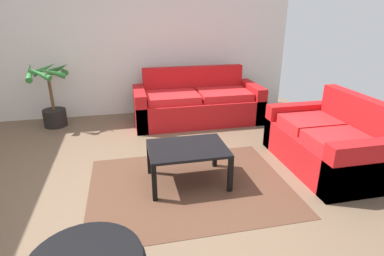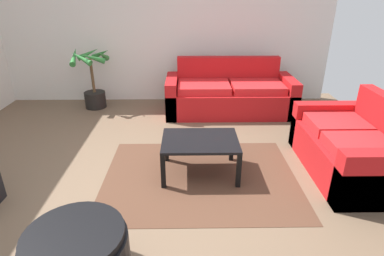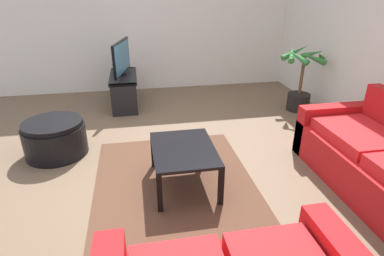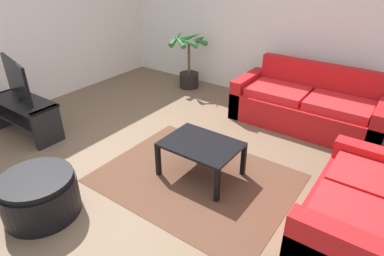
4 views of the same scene
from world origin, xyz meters
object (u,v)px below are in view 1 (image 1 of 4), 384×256
at_px(couch_loveseat, 327,144).
at_px(potted_palm, 52,99).
at_px(coffee_table, 188,152).
at_px(couch_main, 197,104).

distance_m(couch_loveseat, potted_palm, 4.22).
relative_size(coffee_table, potted_palm, 0.80).
distance_m(couch_main, couch_loveseat, 2.30).
distance_m(couch_main, coffee_table, 2.08).
bearing_deg(couch_loveseat, couch_main, 120.85).
height_order(couch_main, coffee_table, couch_main).
relative_size(couch_main, potted_palm, 2.01).
bearing_deg(potted_palm, coffee_table, -51.22).
distance_m(coffee_table, potted_palm, 2.89).
bearing_deg(couch_main, couch_loveseat, -59.15).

